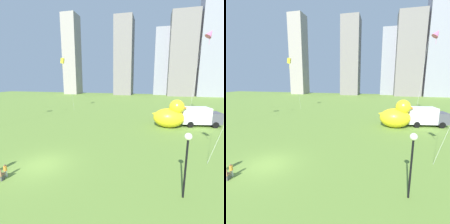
{
  "view_description": "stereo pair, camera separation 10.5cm",
  "coord_description": "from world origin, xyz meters",
  "views": [
    {
      "loc": [
        8.73,
        -11.25,
        7.1
      ],
      "look_at": [
        4.71,
        5.75,
        3.63
      ],
      "focal_mm": 26.98,
      "sensor_mm": 36.0,
      "label": 1
    },
    {
      "loc": [
        8.83,
        -11.23,
        7.1
      ],
      "look_at": [
        4.71,
        5.75,
        3.63
      ],
      "focal_mm": 26.98,
      "sensor_mm": 36.0,
      "label": 2
    }
  ],
  "objects": [
    {
      "name": "kite_yellow",
      "position": [
        -10.23,
        22.76,
        10.81
      ],
      "size": [
        2.28,
        3.23,
        11.51
      ],
      "color": "silver",
      "rests_on": "ground"
    },
    {
      "name": "ground_plane",
      "position": [
        0.0,
        0.0,
        0.0
      ],
      "size": [
        140.0,
        140.0,
        0.0
      ],
      "primitive_type": "plane",
      "color": "olive"
    },
    {
      "name": "person_child",
      "position": [
        -1.49,
        -2.09,
        0.53
      ],
      "size": [
        0.23,
        0.23,
        0.96
      ],
      "color": "silver",
      "rests_on": "ground"
    },
    {
      "name": "giant_inflatable_duck",
      "position": [
        11.45,
        14.16,
        1.77
      ],
      "size": [
        5.03,
        3.22,
        4.17
      ],
      "color": "yellow",
      "rests_on": "ground"
    },
    {
      "name": "kite_pink",
      "position": [
        17.47,
        20.75,
        14.23
      ],
      "size": [
        3.12,
        2.97,
        15.03
      ],
      "color": "silver",
      "rests_on": "ground"
    },
    {
      "name": "box_truck",
      "position": [
        15.81,
        16.01,
        1.44
      ],
      "size": [
        6.07,
        3.15,
        2.85
      ],
      "color": "white",
      "rests_on": "ground"
    },
    {
      "name": "city_skyline",
      "position": [
        11.08,
        66.22,
        17.12
      ],
      "size": [
        69.16,
        16.31,
        40.74
      ],
      "color": "#9E938C",
      "rests_on": "ground"
    },
    {
      "name": "lamppost",
      "position": [
        10.85,
        -1.46,
        3.05
      ],
      "size": [
        0.42,
        0.42,
        4.1
      ],
      "color": "black",
      "rests_on": "ground"
    }
  ]
}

